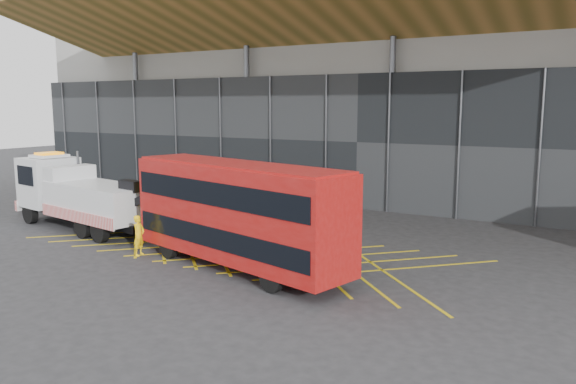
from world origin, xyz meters
The scene contains 6 objects.
ground_plane centered at (0.00, 0.00, 0.00)m, with size 120.00×120.00×0.00m, color #29292B.
road_markings centered at (1.60, 0.00, 0.01)m, with size 19.96×7.16×0.01m.
construction_building centered at (1.92, 18.40, 8.98)m, with size 55.00×23.97×18.00m.
recovery_truck centered at (-7.79, -0.83, 1.74)m, with size 10.88×4.03×3.77m.
bus_towed centered at (3.18, -2.60, 2.25)m, with size 10.20×4.66×4.05m.
worker centered at (-1.48, -3.08, 0.84)m, with size 0.61×0.40×1.68m, color yellow.
Camera 1 is at (15.30, -19.49, 6.18)m, focal length 35.00 mm.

